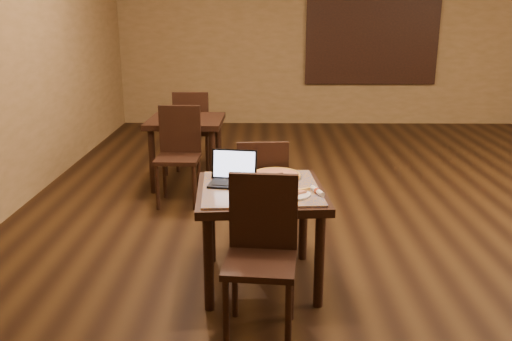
{
  "coord_description": "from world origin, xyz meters",
  "views": [
    {
      "loc": [
        -1.45,
        -4.9,
        1.99
      ],
      "look_at": [
        -1.49,
        -1.01,
        0.85
      ],
      "focal_mm": 38.0,
      "sensor_mm": 36.0,
      "label": 1
    }
  ],
  "objects_px": {
    "pizza_pan": "(276,177)",
    "other_table_b_chair_far": "(193,126)",
    "chair_main_far": "(262,188)",
    "laptop": "(234,175)",
    "tiled_table": "(261,200)",
    "other_table_b": "(186,130)",
    "other_table_b_chair_near": "(179,149)",
    "chair_main_near": "(262,246)"
  },
  "relations": [
    {
      "from": "pizza_pan",
      "to": "other_table_b_chair_far",
      "type": "relative_size",
      "value": 0.39
    },
    {
      "from": "chair_main_far",
      "to": "other_table_b_chair_far",
      "type": "relative_size",
      "value": 0.95
    },
    {
      "from": "other_table_b_chair_far",
      "to": "laptop",
      "type": "bearing_deg",
      "value": 104.23
    },
    {
      "from": "tiled_table",
      "to": "other_table_b_chair_far",
      "type": "distance_m",
      "value": 3.17
    },
    {
      "from": "tiled_table",
      "to": "chair_main_far",
      "type": "bearing_deg",
      "value": 85.22
    },
    {
      "from": "tiled_table",
      "to": "other_table_b",
      "type": "relative_size",
      "value": 1.13
    },
    {
      "from": "laptop",
      "to": "tiled_table",
      "type": "bearing_deg",
      "value": -18.65
    },
    {
      "from": "chair_main_far",
      "to": "laptop",
      "type": "height_order",
      "value": "laptop"
    },
    {
      "from": "other_table_b_chair_near",
      "to": "pizza_pan",
      "type": "bearing_deg",
      "value": -56.92
    },
    {
      "from": "chair_main_near",
      "to": "other_table_b_chair_near",
      "type": "height_order",
      "value": "other_table_b_chair_near"
    },
    {
      "from": "laptop",
      "to": "chair_main_near",
      "type": "bearing_deg",
      "value": -64.63
    },
    {
      "from": "other_table_b",
      "to": "chair_main_far",
      "type": "bearing_deg",
      "value": -62.97
    },
    {
      "from": "tiled_table",
      "to": "chair_main_far",
      "type": "xyz_separation_m",
      "value": [
        0.01,
        0.61,
        -0.11
      ]
    },
    {
      "from": "laptop",
      "to": "other_table_b_chair_far",
      "type": "xyz_separation_m",
      "value": [
        -0.68,
        2.94,
        -0.24
      ]
    },
    {
      "from": "pizza_pan",
      "to": "other_table_b",
      "type": "bearing_deg",
      "value": 114.37
    },
    {
      "from": "other_table_b_chair_near",
      "to": "other_table_b",
      "type": "bearing_deg",
      "value": 91.38
    },
    {
      "from": "tiled_table",
      "to": "other_table_b",
      "type": "xyz_separation_m",
      "value": [
        -0.88,
        2.44,
        0.0
      ]
    },
    {
      "from": "tiled_table",
      "to": "laptop",
      "type": "height_order",
      "value": "laptop"
    },
    {
      "from": "chair_main_far",
      "to": "other_table_b_chair_near",
      "type": "distance_m",
      "value": 1.51
    },
    {
      "from": "chair_main_far",
      "to": "other_table_b_chair_near",
      "type": "xyz_separation_m",
      "value": [
        -0.88,
        1.23,
        0.03
      ]
    },
    {
      "from": "chair_main_near",
      "to": "chair_main_far",
      "type": "relative_size",
      "value": 1.04
    },
    {
      "from": "other_table_b_chair_far",
      "to": "chair_main_near",
      "type": "bearing_deg",
      "value": 104.86
    },
    {
      "from": "chair_main_far",
      "to": "laptop",
      "type": "xyz_separation_m",
      "value": [
        -0.21,
        -0.51,
        0.27
      ]
    },
    {
      "from": "pizza_pan",
      "to": "other_table_b",
      "type": "height_order",
      "value": "other_table_b"
    },
    {
      "from": "tiled_table",
      "to": "other_table_b_chair_far",
      "type": "height_order",
      "value": "other_table_b_chair_far"
    },
    {
      "from": "chair_main_near",
      "to": "chair_main_far",
      "type": "height_order",
      "value": "chair_main_near"
    },
    {
      "from": "pizza_pan",
      "to": "other_table_b_chair_far",
      "type": "distance_m",
      "value": 2.99
    },
    {
      "from": "pizza_pan",
      "to": "other_table_b_chair_near",
      "type": "relative_size",
      "value": 0.39
    },
    {
      "from": "other_table_b",
      "to": "other_table_b_chair_far",
      "type": "distance_m",
      "value": 0.61
    },
    {
      "from": "laptop",
      "to": "other_table_b_chair_near",
      "type": "bearing_deg",
      "value": 120.43
    },
    {
      "from": "other_table_b_chair_near",
      "to": "tiled_table",
      "type": "bearing_deg",
      "value": -63.36
    },
    {
      "from": "chair_main_near",
      "to": "pizza_pan",
      "type": "xyz_separation_m",
      "value": [
        0.11,
        0.85,
        0.19
      ]
    },
    {
      "from": "tiled_table",
      "to": "pizza_pan",
      "type": "xyz_separation_m",
      "value": [
        0.12,
        0.24,
        0.11
      ]
    },
    {
      "from": "tiled_table",
      "to": "chair_main_near",
      "type": "relative_size",
      "value": 0.97
    },
    {
      "from": "other_table_b",
      "to": "other_table_b_chair_far",
      "type": "height_order",
      "value": "other_table_b_chair_far"
    },
    {
      "from": "chair_main_near",
      "to": "other_table_b_chair_near",
      "type": "relative_size",
      "value": 0.98
    },
    {
      "from": "other_table_b_chair_near",
      "to": "other_table_b_chair_far",
      "type": "xyz_separation_m",
      "value": [
        -0.0,
        1.2,
        0.0
      ]
    },
    {
      "from": "chair_main_near",
      "to": "pizza_pan",
      "type": "distance_m",
      "value": 0.88
    },
    {
      "from": "chair_main_far",
      "to": "pizza_pan",
      "type": "relative_size",
      "value": 2.45
    },
    {
      "from": "laptop",
      "to": "other_table_b_chair_far",
      "type": "distance_m",
      "value": 3.03
    },
    {
      "from": "other_table_b_chair_far",
      "to": "tiled_table",
      "type": "bearing_deg",
      "value": 107.32
    },
    {
      "from": "laptop",
      "to": "other_table_b",
      "type": "distance_m",
      "value": 2.44
    }
  ]
}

